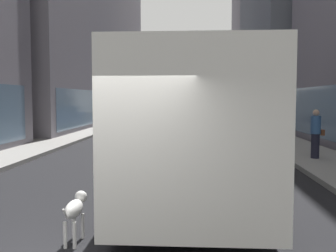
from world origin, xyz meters
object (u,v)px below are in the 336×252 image
object	(u,v)px
car_blue_hatchback	(143,116)
car_grey_wagon	(205,110)
pedestrian_with_handbag	(316,133)
box_truck	(192,104)
transit_bus	(192,114)
dalmatian_dog	(75,209)
car_yellow_taxi	(159,110)

from	to	relation	value
car_blue_hatchback	car_grey_wagon	size ratio (longest dim) A/B	1.15
pedestrian_with_handbag	box_truck	bearing A→B (deg)	99.68
transit_bus	dalmatian_dog	world-z (taller)	transit_bus
transit_bus	car_yellow_taxi	size ratio (longest dim) A/B	2.69
dalmatian_dog	pedestrian_with_handbag	distance (m)	9.90
transit_bus	dalmatian_dog	bearing A→B (deg)	-110.21
transit_bus	box_truck	size ratio (longest dim) A/B	1.54
box_truck	pedestrian_with_handbag	world-z (taller)	box_truck
car_blue_hatchback	box_truck	xyz separation A→B (m)	(4.00, 7.44, 0.84)
car_yellow_taxi	pedestrian_with_handbag	distance (m)	33.32
car_yellow_taxi	dalmatian_dog	size ratio (longest dim) A/B	4.46
car_blue_hatchback	car_grey_wagon	xyz separation A→B (m)	(5.60, 16.27, -0.00)
car_yellow_taxi	dalmatian_dog	world-z (taller)	car_yellow_taxi
car_blue_hatchback	box_truck	bearing A→B (deg)	61.72
dalmatian_dog	car_grey_wagon	bearing A→B (deg)	85.34
box_truck	transit_bus	bearing A→B (deg)	-90.00
box_truck	pedestrian_with_handbag	xyz separation A→B (m)	(4.27, -25.03, -0.65)
transit_bus	car_yellow_taxi	bearing A→B (deg)	96.48
car_yellow_taxi	box_truck	bearing A→B (deg)	-61.12
car_blue_hatchback	pedestrian_with_handbag	xyz separation A→B (m)	(8.27, -17.59, 0.19)
dalmatian_dog	transit_bus	bearing A→B (deg)	69.79
car_blue_hatchback	car_grey_wagon	world-z (taller)	same
car_yellow_taxi	car_blue_hatchback	world-z (taller)	same
transit_bus	car_blue_hatchback	world-z (taller)	transit_bus
dalmatian_dog	pedestrian_with_handbag	bearing A→B (deg)	52.16
box_truck	pedestrian_with_handbag	size ratio (longest dim) A/B	4.44
car_yellow_taxi	pedestrian_with_handbag	world-z (taller)	pedestrian_with_handbag
car_grey_wagon	dalmatian_dog	xyz separation A→B (m)	(-3.40, -41.67, -0.31)
car_blue_hatchback	dalmatian_dog	distance (m)	25.50
car_grey_wagon	box_truck	distance (m)	9.02
box_truck	car_yellow_taxi	bearing A→B (deg)	118.88
car_grey_wagon	box_truck	size ratio (longest dim) A/B	0.54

